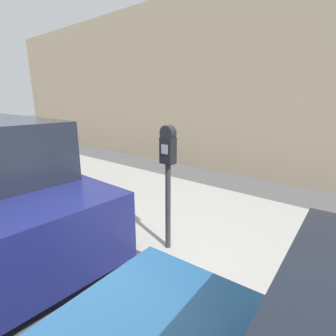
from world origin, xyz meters
TOP-DOWN VIEW (x-y plane):
  - ground_plane at (0.00, 0.00)m, footprint 60.00×60.00m
  - sidewalk at (0.00, 2.20)m, footprint 24.00×2.80m
  - building_facade at (0.00, 5.24)m, footprint 24.00×0.30m
  - parking_meter at (0.37, 1.11)m, footprint 0.18×0.13m

SIDE VIEW (x-z plane):
  - ground_plane at x=0.00m, z-range 0.00..0.00m
  - sidewalk at x=0.00m, z-range 0.00..0.10m
  - parking_meter at x=0.37m, z-range 0.39..1.96m
  - building_facade at x=0.00m, z-range 0.00..4.74m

